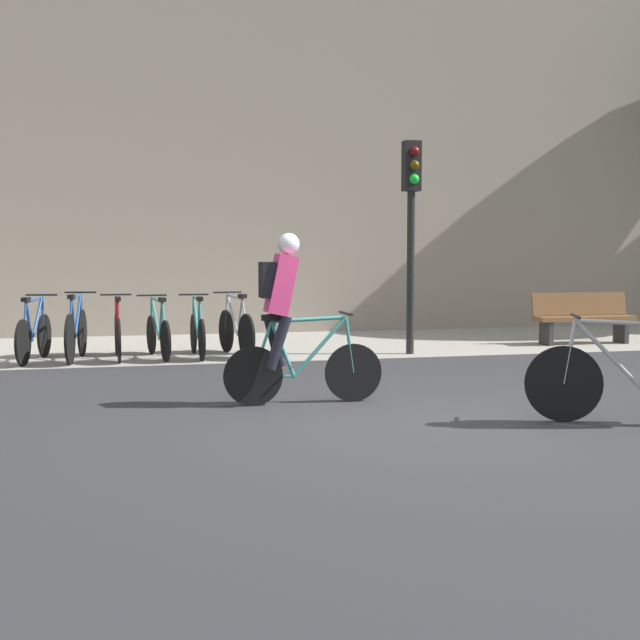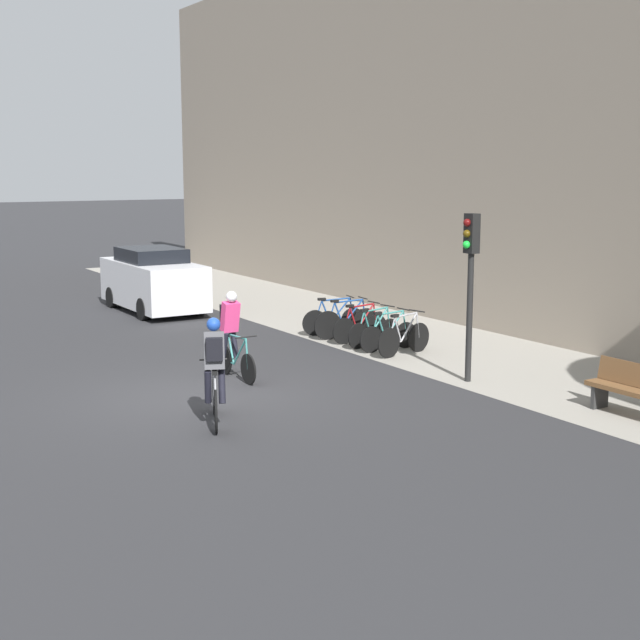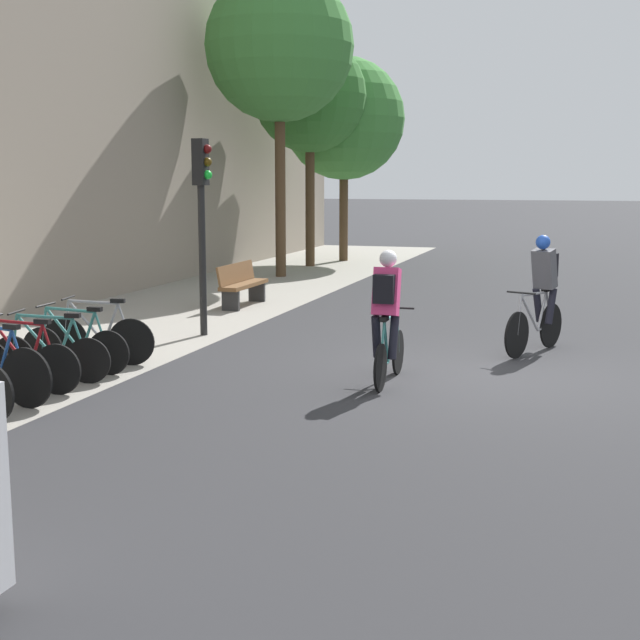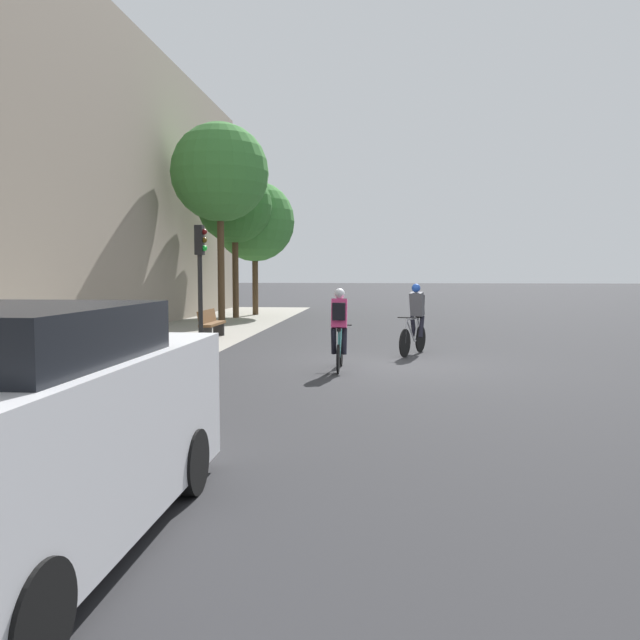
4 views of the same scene
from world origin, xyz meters
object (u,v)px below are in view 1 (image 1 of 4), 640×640
(parked_bike_0, at_px, (34,334))
(parked_bike_3, at_px, (158,333))
(bench, at_px, (583,317))
(parked_bike_5, at_px, (236,330))
(parked_bike_4, at_px, (197,332))
(parked_bike_2, at_px, (118,333))
(traffic_light_pole, at_px, (411,206))
(cyclist_pink, at_px, (286,312))
(parked_bike_1, at_px, (76,332))

(parked_bike_0, distance_m, parked_bike_3, 1.76)
(parked_bike_3, bearing_deg, bench, 2.22)
(bench, bearing_deg, parked_bike_5, -177.37)
(parked_bike_4, distance_m, parked_bike_5, 0.59)
(parked_bike_2, xyz_separation_m, traffic_light_pole, (4.42, -0.44, 1.90))
(cyclist_pink, relative_size, parked_bike_4, 1.08)
(parked_bike_5, height_order, bench, parked_bike_5)
(cyclist_pink, bearing_deg, parked_bike_0, 124.31)
(parked_bike_2, bearing_deg, parked_bike_0, -179.97)
(parked_bike_3, height_order, parked_bike_5, parked_bike_5)
(parked_bike_2, distance_m, parked_bike_5, 1.76)
(parked_bike_0, height_order, parked_bike_5, parked_bike_5)
(cyclist_pink, bearing_deg, traffic_light_pole, 54.34)
(parked_bike_1, relative_size, parked_bike_4, 1.08)
(bench, bearing_deg, cyclist_pink, -143.82)
(cyclist_pink, relative_size, parked_bike_2, 1.09)
(parked_bike_2, distance_m, traffic_light_pole, 4.83)
(parked_bike_0, height_order, parked_bike_3, parked_bike_0)
(parked_bike_0, xyz_separation_m, parked_bike_1, (0.59, 0.00, 0.02))
(parked_bike_0, relative_size, bench, 0.92)
(parked_bike_3, height_order, bench, parked_bike_3)
(traffic_light_pole, distance_m, bench, 3.95)
(parked_bike_2, xyz_separation_m, parked_bike_5, (1.76, 0.00, 0.01))
(parked_bike_0, bearing_deg, parked_bike_3, -0.03)
(cyclist_pink, relative_size, bench, 0.96)
(cyclist_pink, bearing_deg, parked_bike_2, 112.02)
(cyclist_pink, distance_m, parked_bike_4, 4.29)
(parked_bike_2, height_order, parked_bike_5, parked_bike_5)
(parked_bike_3, bearing_deg, parked_bike_2, 179.86)
(parked_bike_1, distance_m, traffic_light_pole, 5.36)
(parked_bike_0, xyz_separation_m, traffic_light_pole, (5.60, -0.44, 1.89))
(parked_bike_5, bearing_deg, cyclist_pink, -90.69)
(parked_bike_3, height_order, parked_bike_4, parked_bike_4)
(parked_bike_0, height_order, parked_bike_2, parked_bike_0)
(parked_bike_3, xyz_separation_m, traffic_light_pole, (3.83, -0.44, 1.91))
(cyclist_pink, bearing_deg, parked_bike_5, 89.31)
(parked_bike_2, bearing_deg, parked_bike_3, -0.14)
(parked_bike_1, xyz_separation_m, traffic_light_pole, (5.01, -0.44, 1.87))
(cyclist_pink, relative_size, traffic_light_pole, 0.53)
(parked_bike_5, bearing_deg, parked_bike_4, -179.87)
(parked_bike_2, distance_m, parked_bike_4, 1.17)
(cyclist_pink, xyz_separation_m, parked_bike_3, (-1.12, 4.22, -0.57))
(cyclist_pink, bearing_deg, parked_bike_4, 97.23)
(parked_bike_2, xyz_separation_m, parked_bike_4, (1.17, -0.00, -0.01))
(parked_bike_3, bearing_deg, parked_bike_0, 179.97)
(parked_bike_0, distance_m, traffic_light_pole, 5.92)
(bench, bearing_deg, parked_bike_2, -177.96)
(cyclist_pink, relative_size, parked_bike_3, 1.08)
(parked_bike_1, distance_m, parked_bike_3, 1.18)
(bench, bearing_deg, parked_bike_1, -178.10)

